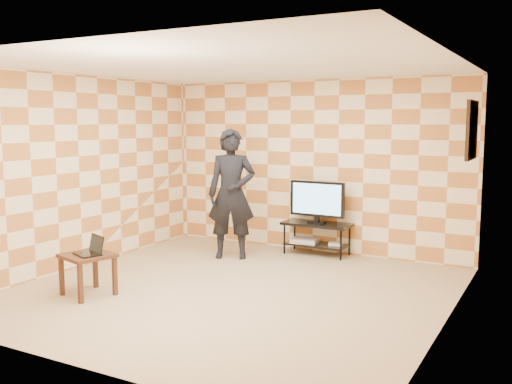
# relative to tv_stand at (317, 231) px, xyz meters

# --- Properties ---
(floor) EXTENTS (5.00, 5.00, 0.00)m
(floor) POSITION_rel_tv_stand_xyz_m (-0.17, -2.25, -0.37)
(floor) COLOR tan
(floor) RESTS_ON ground
(wall_back) EXTENTS (5.00, 0.02, 2.70)m
(wall_back) POSITION_rel_tv_stand_xyz_m (-0.17, 0.25, 0.98)
(wall_back) COLOR beige
(wall_back) RESTS_ON ground
(wall_front) EXTENTS (5.00, 0.02, 2.70)m
(wall_front) POSITION_rel_tv_stand_xyz_m (-0.17, -4.75, 0.98)
(wall_front) COLOR beige
(wall_front) RESTS_ON ground
(wall_left) EXTENTS (0.02, 5.00, 2.70)m
(wall_left) POSITION_rel_tv_stand_xyz_m (-2.67, -2.25, 0.98)
(wall_left) COLOR beige
(wall_left) RESTS_ON ground
(wall_right) EXTENTS (0.02, 5.00, 2.70)m
(wall_right) POSITION_rel_tv_stand_xyz_m (2.33, -2.25, 0.98)
(wall_right) COLOR beige
(wall_right) RESTS_ON ground
(ceiling) EXTENTS (5.00, 5.00, 0.02)m
(ceiling) POSITION_rel_tv_stand_xyz_m (-0.17, -2.25, 2.33)
(ceiling) COLOR white
(ceiling) RESTS_ON wall_back
(wall_art) EXTENTS (0.04, 0.72, 0.72)m
(wall_art) POSITION_rel_tv_stand_xyz_m (2.30, -0.70, 1.58)
(wall_art) COLOR black
(wall_art) RESTS_ON wall_right
(tv_stand) EXTENTS (1.05, 0.47, 0.50)m
(tv_stand) POSITION_rel_tv_stand_xyz_m (0.00, 0.00, 0.00)
(tv_stand) COLOR black
(tv_stand) RESTS_ON floor
(tv) EXTENTS (0.89, 0.17, 0.64)m
(tv) POSITION_rel_tv_stand_xyz_m (0.00, -0.00, 0.49)
(tv) COLOR black
(tv) RESTS_ON tv_stand
(dvd_player) EXTENTS (0.43, 0.33, 0.07)m
(dvd_player) POSITION_rel_tv_stand_xyz_m (-0.19, -0.04, -0.16)
(dvd_player) COLOR #B4B4B6
(dvd_player) RESTS_ON tv_stand
(game_console) EXTENTS (0.23, 0.19, 0.05)m
(game_console) POSITION_rel_tv_stand_xyz_m (0.30, 0.01, -0.17)
(game_console) COLOR silver
(game_console) RESTS_ON tv_stand
(side_table) EXTENTS (0.66, 0.66, 0.50)m
(side_table) POSITION_rel_tv_stand_xyz_m (-1.58, -3.23, 0.04)
(side_table) COLOR #381B10
(side_table) RESTS_ON floor
(laptop) EXTENTS (0.40, 0.37, 0.22)m
(laptop) POSITION_rel_tv_stand_xyz_m (-1.54, -3.22, 0.18)
(laptop) COLOR black
(laptop) RESTS_ON side_table
(person) EXTENTS (0.84, 0.72, 1.95)m
(person) POSITION_rel_tv_stand_xyz_m (-1.05, -0.80, 0.61)
(person) COLOR black
(person) RESTS_ON floor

